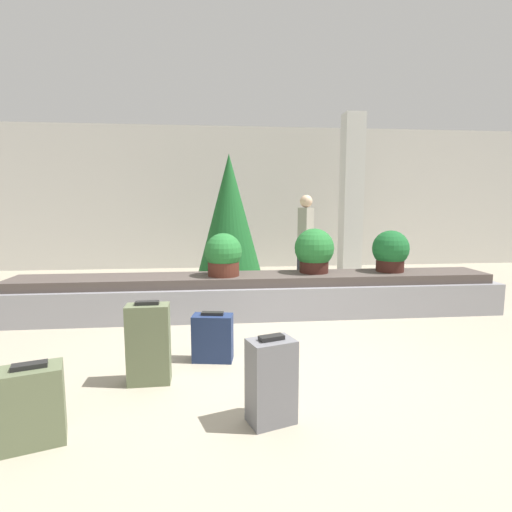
{
  "coord_description": "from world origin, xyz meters",
  "views": [
    {
      "loc": [
        -0.53,
        -3.61,
        1.5
      ],
      "look_at": [
        0.0,
        1.62,
        0.8
      ],
      "focal_mm": 28.0,
      "sensor_mm": 36.0,
      "label": 1
    }
  ],
  "objects_px": {
    "suitcase_0": "(33,406)",
    "potted_plant_1": "(390,251)",
    "potted_plant_2": "(223,255)",
    "traveler_0": "(306,231)",
    "suitcase_2": "(149,344)",
    "suitcase_1": "(213,338)",
    "suitcase_3": "(271,381)",
    "potted_plant_0": "(314,251)",
    "pillar": "(351,197)",
    "decorated_tree": "(229,219)"
  },
  "relations": [
    {
      "from": "suitcase_3",
      "to": "potted_plant_2",
      "type": "height_order",
      "value": "potted_plant_2"
    },
    {
      "from": "suitcase_2",
      "to": "potted_plant_0",
      "type": "relative_size",
      "value": 1.16
    },
    {
      "from": "suitcase_1",
      "to": "potted_plant_2",
      "type": "distance_m",
      "value": 1.63
    },
    {
      "from": "potted_plant_1",
      "to": "potted_plant_2",
      "type": "relative_size",
      "value": 1.02
    },
    {
      "from": "suitcase_2",
      "to": "decorated_tree",
      "type": "distance_m",
      "value": 3.51
    },
    {
      "from": "suitcase_2",
      "to": "suitcase_0",
      "type": "bearing_deg",
      "value": -127.48
    },
    {
      "from": "traveler_0",
      "to": "pillar",
      "type": "bearing_deg",
      "value": -27.34
    },
    {
      "from": "decorated_tree",
      "to": "potted_plant_2",
      "type": "bearing_deg",
      "value": -95.42
    },
    {
      "from": "suitcase_3",
      "to": "decorated_tree",
      "type": "xyz_separation_m",
      "value": [
        -0.14,
        4.01,
        0.93
      ]
    },
    {
      "from": "suitcase_3",
      "to": "traveler_0",
      "type": "bearing_deg",
      "value": 56.29
    },
    {
      "from": "suitcase_3",
      "to": "decorated_tree",
      "type": "bearing_deg",
      "value": 73.7
    },
    {
      "from": "pillar",
      "to": "traveler_0",
      "type": "bearing_deg",
      "value": -155.26
    },
    {
      "from": "potted_plant_2",
      "to": "traveler_0",
      "type": "height_order",
      "value": "traveler_0"
    },
    {
      "from": "potted_plant_0",
      "to": "potted_plant_2",
      "type": "bearing_deg",
      "value": -174.54
    },
    {
      "from": "suitcase_3",
      "to": "potted_plant_0",
      "type": "xyz_separation_m",
      "value": [
        0.98,
        2.76,
        0.55
      ]
    },
    {
      "from": "suitcase_3",
      "to": "potted_plant_0",
      "type": "bearing_deg",
      "value": 52.23
    },
    {
      "from": "suitcase_0",
      "to": "potted_plant_2",
      "type": "height_order",
      "value": "potted_plant_2"
    },
    {
      "from": "potted_plant_1",
      "to": "potted_plant_2",
      "type": "height_order",
      "value": "potted_plant_1"
    },
    {
      "from": "pillar",
      "to": "potted_plant_1",
      "type": "distance_m",
      "value": 2.53
    },
    {
      "from": "suitcase_3",
      "to": "decorated_tree",
      "type": "height_order",
      "value": "decorated_tree"
    },
    {
      "from": "suitcase_0",
      "to": "suitcase_2",
      "type": "relative_size",
      "value": 0.75
    },
    {
      "from": "suitcase_1",
      "to": "potted_plant_0",
      "type": "relative_size",
      "value": 0.79
    },
    {
      "from": "suitcase_3",
      "to": "potted_plant_2",
      "type": "bearing_deg",
      "value": 77.51
    },
    {
      "from": "decorated_tree",
      "to": "suitcase_1",
      "type": "bearing_deg",
      "value": -95.31
    },
    {
      "from": "potted_plant_0",
      "to": "traveler_0",
      "type": "distance_m",
      "value": 1.94
    },
    {
      "from": "suitcase_2",
      "to": "potted_plant_1",
      "type": "xyz_separation_m",
      "value": [
        2.99,
        2.03,
        0.49
      ]
    },
    {
      "from": "potted_plant_1",
      "to": "traveler_0",
      "type": "bearing_deg",
      "value": 111.53
    },
    {
      "from": "suitcase_3",
      "to": "decorated_tree",
      "type": "distance_m",
      "value": 4.12
    },
    {
      "from": "suitcase_3",
      "to": "potted_plant_1",
      "type": "height_order",
      "value": "potted_plant_1"
    },
    {
      "from": "potted_plant_1",
      "to": "potted_plant_2",
      "type": "bearing_deg",
      "value": -177.67
    },
    {
      "from": "suitcase_2",
      "to": "potted_plant_0",
      "type": "xyz_separation_m",
      "value": [
        1.91,
        2.05,
        0.51
      ]
    },
    {
      "from": "suitcase_0",
      "to": "suitcase_1",
      "type": "distance_m",
      "value": 1.65
    },
    {
      "from": "suitcase_0",
      "to": "suitcase_1",
      "type": "relative_size",
      "value": 1.1
    },
    {
      "from": "suitcase_0",
      "to": "potted_plant_1",
      "type": "xyz_separation_m",
      "value": [
        3.57,
        2.83,
        0.58
      ]
    },
    {
      "from": "suitcase_0",
      "to": "traveler_0",
      "type": "xyz_separation_m",
      "value": [
        2.8,
        4.77,
        0.72
      ]
    },
    {
      "from": "potted_plant_0",
      "to": "potted_plant_2",
      "type": "relative_size",
      "value": 1.08
    },
    {
      "from": "suitcase_2",
      "to": "decorated_tree",
      "type": "bearing_deg",
      "value": 74.95
    },
    {
      "from": "potted_plant_2",
      "to": "decorated_tree",
      "type": "bearing_deg",
      "value": 84.58
    },
    {
      "from": "suitcase_2",
      "to": "suitcase_3",
      "type": "distance_m",
      "value": 1.17
    },
    {
      "from": "suitcase_0",
      "to": "potted_plant_1",
      "type": "height_order",
      "value": "potted_plant_1"
    },
    {
      "from": "suitcase_1",
      "to": "potted_plant_0",
      "type": "height_order",
      "value": "potted_plant_0"
    },
    {
      "from": "suitcase_2",
      "to": "potted_plant_0",
      "type": "bearing_deg",
      "value": 45.58
    },
    {
      "from": "potted_plant_2",
      "to": "suitcase_0",
      "type": "bearing_deg",
      "value": -114.45
    },
    {
      "from": "pillar",
      "to": "traveler_0",
      "type": "distance_m",
      "value": 1.27
    },
    {
      "from": "potted_plant_1",
      "to": "suitcase_2",
      "type": "bearing_deg",
      "value": -145.79
    },
    {
      "from": "potted_plant_2",
      "to": "potted_plant_1",
      "type": "bearing_deg",
      "value": 2.33
    },
    {
      "from": "potted_plant_0",
      "to": "suitcase_0",
      "type": "bearing_deg",
      "value": -131.07
    },
    {
      "from": "pillar",
      "to": "traveler_0",
      "type": "xyz_separation_m",
      "value": [
        -1.01,
        -0.46,
        -0.63
      ]
    },
    {
      "from": "suitcase_1",
      "to": "traveler_0",
      "type": "relative_size",
      "value": 0.29
    },
    {
      "from": "suitcase_0",
      "to": "suitcase_2",
      "type": "height_order",
      "value": "suitcase_2"
    }
  ]
}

